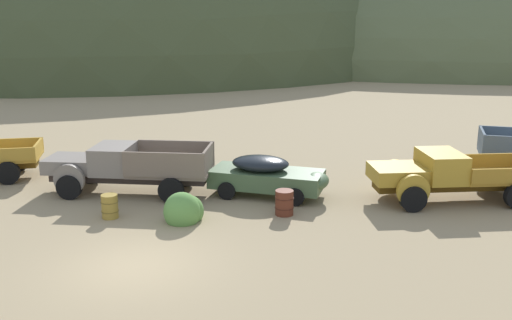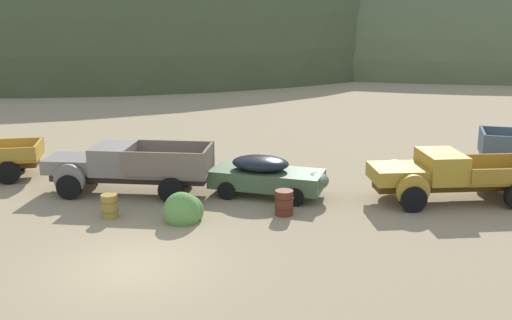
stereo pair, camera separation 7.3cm
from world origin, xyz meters
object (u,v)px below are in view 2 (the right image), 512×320
Objects in this scene: truck_mustard at (444,175)px; oil_drum_spare at (110,206)px; truck_primer_gray at (118,167)px; car_weathered_green at (270,176)px; oil_drum_foreground at (284,203)px.

oil_drum_spare is at bearing 3.59° from truck_mustard.
truck_primer_gray reaches higher than truck_mustard.
truck_primer_gray reaches higher than car_weathered_green.
oil_drum_spare is at bearing -173.31° from oil_drum_foreground.
truck_mustard is (6.51, -0.18, 0.20)m from car_weathered_green.
car_weathered_green is at bearing 105.72° from oil_drum_foreground.
truck_primer_gray is at bearing -10.07° from truck_mustard.
oil_drum_foreground reaches higher than oil_drum_spare.
truck_primer_gray is at bearing 100.38° from oil_drum_spare.
oil_drum_foreground is at bearing -61.29° from car_weathered_green.
car_weathered_green is 6.52m from truck_mustard.
car_weathered_green is 5.75× the size of oil_drum_spare.
truck_mustard is at bearing 17.99° from oil_drum_foreground.
truck_primer_gray is 6.95m from oil_drum_foreground.
truck_primer_gray reaches higher than oil_drum_spare.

